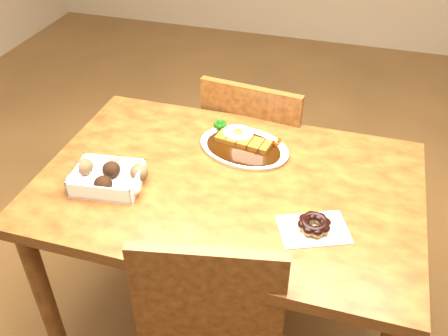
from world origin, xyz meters
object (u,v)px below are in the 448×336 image
(table, at_px, (228,204))
(katsu_curry_plate, at_px, (243,144))
(pon_de_ring, at_px, (314,225))
(chair_far, at_px, (258,155))
(donut_box, at_px, (107,178))

(table, xyz_separation_m, katsu_curry_plate, (-0.00, 0.19, 0.11))
(katsu_curry_plate, distance_m, pon_de_ring, 0.44)
(katsu_curry_plate, relative_size, pon_de_ring, 1.55)
(table, height_order, chair_far, chair_far)
(table, distance_m, chair_far, 0.56)
(donut_box, bearing_deg, katsu_curry_plate, 41.80)
(table, bearing_deg, donut_box, -160.35)
(katsu_curry_plate, height_order, donut_box, katsu_curry_plate)
(chair_far, distance_m, donut_box, 0.80)
(donut_box, bearing_deg, chair_far, 63.12)
(chair_far, relative_size, pon_de_ring, 3.77)
(pon_de_ring, bearing_deg, table, 154.19)
(chair_far, bearing_deg, table, 98.66)
(table, distance_m, donut_box, 0.40)
(donut_box, height_order, pon_de_ring, donut_box)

